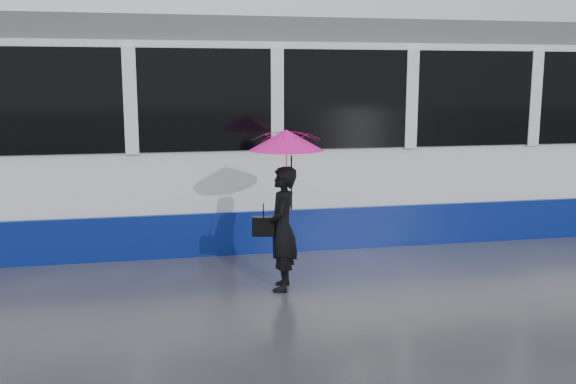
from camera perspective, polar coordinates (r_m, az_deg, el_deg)
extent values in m
plane|color=#2C2C31|center=(8.15, -0.84, -7.74)|extent=(90.00, 90.00, 0.00)
cube|color=#3F3D38|center=(9.84, -2.77, -4.60)|extent=(34.00, 0.07, 0.02)
cube|color=#3F3D38|center=(11.22, -3.90, -2.79)|extent=(34.00, 0.07, 0.02)
cube|color=white|center=(11.00, 10.79, 4.80)|extent=(24.00, 2.40, 2.95)
cube|color=navy|center=(11.17, 10.59, -1.42)|extent=(24.00, 2.56, 0.62)
cube|color=black|center=(10.96, 10.90, 8.31)|extent=(23.00, 2.48, 1.40)
cube|color=#4F5256|center=(10.98, 11.07, 13.40)|extent=(23.60, 2.20, 0.35)
imported|color=black|center=(7.59, -0.52, -3.28)|extent=(0.47, 0.61, 1.48)
imported|color=#F61471|center=(7.45, -0.15, 2.88)|extent=(0.98, 0.99, 0.74)
cone|color=#F61471|center=(7.43, -0.15, 4.65)|extent=(1.05, 1.05, 0.24)
cylinder|color=black|center=(7.42, -0.15, 5.72)|extent=(0.01, 0.01, 0.06)
cylinder|color=black|center=(7.52, 0.31, 0.81)|extent=(0.02, 0.02, 0.65)
cube|color=black|center=(7.56, -2.19, -3.06)|extent=(0.28, 0.17, 0.23)
cylinder|color=black|center=(7.52, -2.20, -1.54)|extent=(0.01, 0.01, 0.18)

